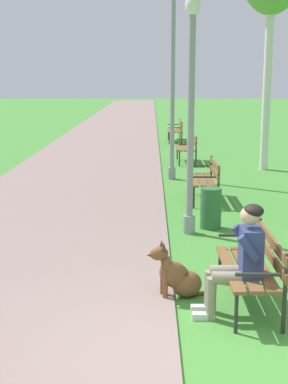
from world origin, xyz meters
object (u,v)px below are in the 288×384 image
object	(u,v)px
lamp_post_mid	(173,83)
dog_brown	(178,277)
park_bench_far	(188,146)
park_bench_furthest	(176,129)
park_bench_near	(254,263)
lamp_post_near	(191,114)
person_seated_on_near_bench	(240,256)
park_bench_mid	(206,177)
litter_bin	(211,208)

from	to	relation	value
lamp_post_mid	dog_brown	bearing A→B (deg)	-91.44
park_bench_far	park_bench_furthest	distance (m)	5.36
park_bench_near	lamp_post_near	xyz separation A→B (m)	(-0.53, 2.96, 1.45)
lamp_post_mid	person_seated_on_near_bench	bearing A→B (deg)	-86.91
park_bench_mid	lamp_post_mid	xyz separation A→B (m)	(-0.62, 2.48, 1.89)
park_bench_far	park_bench_furthest	bearing A→B (deg)	91.31
park_bench_near	park_bench_furthest	bearing A→B (deg)	90.64
park_bench_near	park_bench_furthest	world-z (taller)	same
park_bench_near	person_seated_on_near_bench	distance (m)	0.38
lamp_post_near	litter_bin	size ratio (longest dim) A/B	5.41
park_bench_furthest	lamp_post_mid	bearing A→B (deg)	-93.33
park_bench_near	park_bench_mid	bearing A→B (deg)	90.27
park_bench_furthest	park_bench_mid	bearing A→B (deg)	-89.17
park_bench_far	park_bench_furthest	world-z (taller)	same
park_bench_far	lamp_post_mid	bearing A→B (deg)	-102.30
park_bench_far	person_seated_on_near_bench	xyz separation A→B (m)	(-0.15, -10.86, 0.17)
park_bench_mid	person_seated_on_near_bench	size ratio (longest dim) A/B	1.20
person_seated_on_near_bench	dog_brown	size ratio (longest dim) A/B	1.52
dog_brown	lamp_post_mid	world-z (taller)	lamp_post_mid
park_bench_mid	litter_bin	xyz separation A→B (m)	(-0.12, -2.12, -0.16)
park_bench_mid	person_seated_on_near_bench	xyz separation A→B (m)	(-0.18, -5.67, 0.17)
person_seated_on_near_bench	dog_brown	xyz separation A→B (m)	(-0.63, 0.49, -0.42)
park_bench_furthest	dog_brown	distance (m)	15.75
lamp_post_mid	litter_bin	distance (m)	5.06
park_bench_near	park_bench_furthest	distance (m)	15.96
park_bench_furthest	lamp_post_near	distance (m)	13.08
dog_brown	park_bench_far	bearing A→B (deg)	85.67
park_bench_near	park_bench_mid	size ratio (longest dim) A/B	1.00
park_bench_furthest	dog_brown	bearing A→B (deg)	-92.41
park_bench_mid	park_bench_far	bearing A→B (deg)	90.33
lamp_post_near	lamp_post_mid	distance (m)	4.94
park_bench_near	lamp_post_mid	bearing A→B (deg)	94.69
park_bench_mid	park_bench_far	xyz separation A→B (m)	(-0.03, 5.19, 0.00)
park_bench_mid	dog_brown	bearing A→B (deg)	-98.93
dog_brown	lamp_post_mid	distance (m)	7.95
park_bench_far	person_seated_on_near_bench	bearing A→B (deg)	-90.80
park_bench_furthest	person_seated_on_near_bench	distance (m)	16.22
person_seated_on_near_bench	litter_bin	size ratio (longest dim) A/B	1.79
park_bench_far	dog_brown	world-z (taller)	park_bench_far
lamp_post_mid	litter_bin	size ratio (longest dim) A/B	6.64
dog_brown	park_bench_near	bearing A→B (deg)	-15.11
lamp_post_near	park_bench_far	bearing A→B (deg)	86.42
park_bench_furthest	litter_bin	size ratio (longest dim) A/B	2.14
dog_brown	lamp_post_near	size ratio (longest dim) A/B	0.22
park_bench_far	park_bench_mid	bearing A→B (deg)	-89.67
park_bench_mid	person_seated_on_near_bench	world-z (taller)	person_seated_on_near_bench
park_bench_furthest	lamp_post_mid	distance (m)	8.31
park_bench_near	park_bench_furthest	xyz separation A→B (m)	(-0.18, 15.96, 0.00)
park_bench_near	litter_bin	size ratio (longest dim) A/B	2.14
person_seated_on_near_bench	dog_brown	distance (m)	0.91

